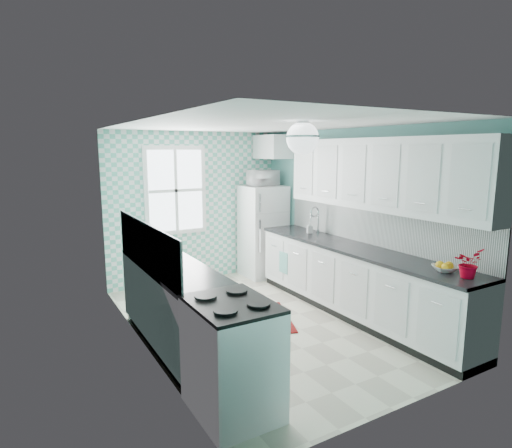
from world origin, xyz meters
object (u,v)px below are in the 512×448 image
ceiling_light (302,138)px  microwave (263,178)px  stove (232,356)px  potted_plant (468,263)px  fridge (263,231)px  fruit_bowl (445,269)px  sink (309,234)px

ceiling_light → microwave: bearing=67.1°
stove → potted_plant: size_ratio=3.20×
ceiling_light → fridge: bearing=67.1°
potted_plant → fruit_bowl: bearing=90.0°
stove → microwave: size_ratio=1.98×
potted_plant → microwave: bearing=91.4°
fruit_bowl → microwave: size_ratio=0.50×
fridge → microwave: microwave is taller
potted_plant → microwave: size_ratio=0.62×
potted_plant → sink: bearing=89.9°
fruit_bowl → potted_plant: 0.28m
fridge → stove: fridge is taller
ceiling_light → sink: 2.33m
fridge → sink: size_ratio=2.99×
fridge → sink: fridge is taller
microwave → fruit_bowl: bearing=88.1°
stove → fruit_bowl: size_ratio=3.97×
ceiling_light → stove: bearing=-149.8°
stove → fruit_bowl: 2.45m
ceiling_light → potted_plant: ceiling_light is taller
fridge → potted_plant: 3.82m
ceiling_light → microwave: size_ratio=0.72×
fruit_bowl → ceiling_light: bearing=142.4°
fruit_bowl → microwave: microwave is taller
sink → microwave: (-0.09, 1.20, 0.79)m
fruit_bowl → microwave: 3.63m
stove → fridge: bearing=58.5°
microwave → potted_plant: bearing=88.0°
fridge → sink: bearing=-85.8°
sink → fridge: bearing=97.0°
stove → microwave: bearing=58.5°
sink → microwave: bearing=97.0°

